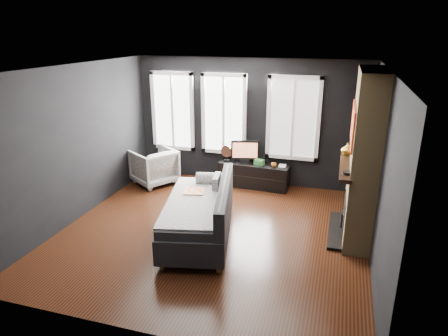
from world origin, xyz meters
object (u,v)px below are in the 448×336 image
(armchair, at_px, (154,165))
(book, at_px, (279,161))
(mug, at_px, (274,164))
(mantel_vase, at_px, (347,149))
(monitor, at_px, (245,150))
(sofa, at_px, (199,210))
(media_console, at_px, (254,175))

(armchair, distance_m, book, 2.72)
(mug, xyz_separation_m, mantel_vase, (1.41, -1.09, 0.76))
(monitor, bearing_deg, book, -18.39)
(sofa, xyz_separation_m, mug, (0.81, 2.38, 0.10))
(armchair, relative_size, media_console, 0.57)
(armchair, bearing_deg, media_console, 135.61)
(book, bearing_deg, mug, -138.30)
(monitor, bearing_deg, mug, -25.81)
(armchair, xyz_separation_m, monitor, (1.93, 0.50, 0.36))
(sofa, height_order, mantel_vase, mantel_vase)
(sofa, bearing_deg, armchair, 118.97)
(book, relative_size, mantel_vase, 0.98)
(monitor, height_order, book, monitor)
(sofa, distance_m, mug, 2.51)
(mantel_vase, bearing_deg, sofa, -149.96)
(sofa, relative_size, monitor, 3.58)
(armchair, xyz_separation_m, mug, (2.59, 0.36, 0.14))
(sofa, relative_size, mug, 19.91)
(sofa, relative_size, media_console, 1.46)
(armchair, height_order, book, armchair)
(armchair, xyz_separation_m, media_console, (2.15, 0.46, -0.17))
(mantel_vase, bearing_deg, monitor, 149.35)
(armchair, bearing_deg, book, 132.93)
(sofa, xyz_separation_m, media_console, (0.37, 2.47, -0.21))
(monitor, distance_m, mantel_vase, 2.46)
(armchair, xyz_separation_m, mantel_vase, (4.00, -0.73, 0.90))
(armchair, distance_m, mantel_vase, 4.17)
(monitor, distance_m, book, 0.77)
(armchair, height_order, mug, armchair)
(media_console, relative_size, mantel_vase, 7.09)
(mug, relative_size, mantel_vase, 0.52)
(sofa, bearing_deg, monitor, 74.05)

